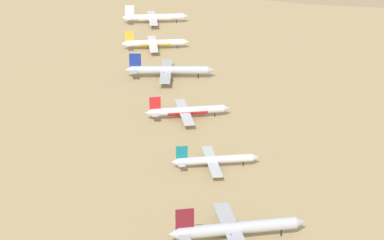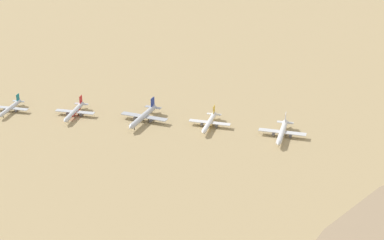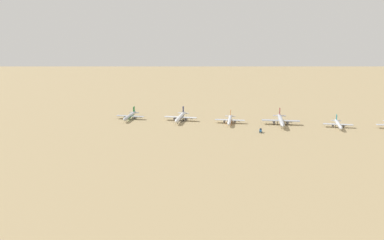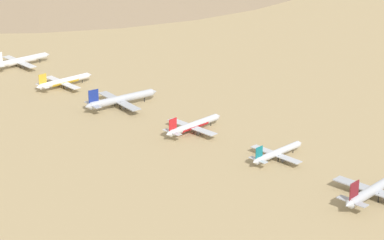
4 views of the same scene
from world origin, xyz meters
name	(u,v)px [view 2 (image 2 of 4)]	position (x,y,z in m)	size (l,w,h in m)	color
ground_plane	(11,111)	(0.00, 0.00, 0.00)	(2788.66, 2788.66, 0.00)	tan
parked_jet_4	(10,108)	(1.63, 0.65, 3.71)	(38.15, 30.94, 11.01)	silver
parked_jet_5	(74,112)	(-4.70, 57.28, 4.07)	(42.43, 34.47, 12.24)	silver
parked_jet_6	(143,116)	(-9.36, 117.34, 4.89)	(50.36, 41.04, 14.52)	#B2B7C1
parked_jet_7	(209,122)	(-13.73, 172.31, 4.06)	(42.24, 34.20, 12.22)	white
parked_jet_8	(282,132)	(-10.44, 231.81, 4.43)	(46.06, 37.30, 13.32)	silver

